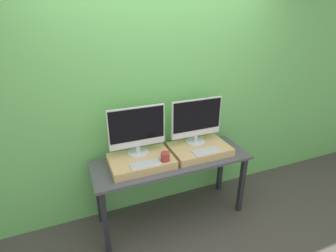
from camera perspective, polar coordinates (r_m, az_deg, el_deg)
The scene contains 10 objects.
ground_plane at distance 2.99m, azimuth 3.00°, elevation -22.03°, with size 12.00×12.00×0.00m, color #423D38.
wall_back at distance 2.80m, azimuth -1.82°, elevation 6.15°, with size 8.00×0.04×2.60m.
workbench at distance 2.78m, azimuth 0.87°, elevation -8.83°, with size 1.64×0.55×0.74m.
wooden_riser_left at distance 2.63m, azimuth -5.87°, elevation -7.62°, with size 0.62×0.43×0.08m.
monitor_left at distance 2.57m, azimuth -6.75°, elevation -0.80°, with size 0.57×0.22×0.50m.
keyboard_left at distance 2.49m, azimuth -4.98°, elevation -8.25°, with size 0.29×0.12×0.01m.
mug at distance 2.53m, azimuth -0.62°, elevation -6.69°, with size 0.09×0.09×0.09m.
wooden_riser_right at distance 2.85m, azimuth 6.85°, elevation -5.05°, with size 0.62×0.43×0.08m.
monitor_right at distance 2.79m, azimuth 6.24°, elevation 1.28°, with size 0.57×0.22×0.50m.
keyboard_right at distance 2.72m, azimuth 8.31°, elevation -5.47°, with size 0.29×0.12×0.01m.
Camera 1 is at (-0.92, -1.88, 2.14)m, focal length 28.00 mm.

